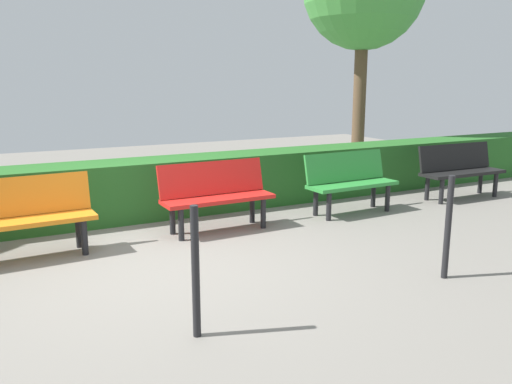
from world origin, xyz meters
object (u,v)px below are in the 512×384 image
Objects in this scene: bench_black at (460,168)px; bench_orange at (19,214)px; bench_red at (216,193)px; bench_green at (350,180)px.

bench_orange is at bearing 0.92° from bench_black.
bench_orange is at bearing -0.18° from bench_red.
bench_black and bench_green have the same top height.
bench_red is at bearing 0.13° from bench_black.
bench_red is 0.93× the size of bench_orange.
bench_orange is (6.47, -0.05, 0.00)m from bench_black.
bench_green is 2.04m from bench_red.
bench_black and bench_red have the same top height.
bench_orange reaches higher than bench_green.
bench_black is 1.05× the size of bench_red.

